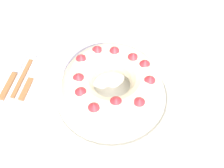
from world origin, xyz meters
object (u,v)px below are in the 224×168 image
object	(u,v)px
serving_knife	(15,73)
cake_knife	(31,79)
fork	(28,67)
serving_dish	(112,95)
bundt_cake	(112,84)

from	to	relation	value
serving_knife	cake_knife	world-z (taller)	same
fork	serving_knife	xyz separation A→B (m)	(-0.03, -0.03, -0.00)
fork	serving_knife	world-z (taller)	serving_knife
fork	serving_dish	bearing A→B (deg)	-16.07
serving_dish	fork	distance (m)	0.28
serving_dish	serving_knife	world-z (taller)	serving_dish
fork	serving_knife	distance (m)	0.04
serving_dish	fork	world-z (taller)	serving_dish
serving_dish	serving_knife	bearing A→B (deg)	175.52
fork	cake_knife	size ratio (longest dim) A/B	1.15
fork	cake_knife	world-z (taller)	cake_knife
fork	serving_knife	size ratio (longest dim) A/B	0.93
serving_dish	bundt_cake	xyz separation A→B (m)	(-0.00, -0.00, 0.06)
bundt_cake	cake_knife	xyz separation A→B (m)	(-0.25, 0.01, -0.06)
bundt_cake	serving_knife	world-z (taller)	bundt_cake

